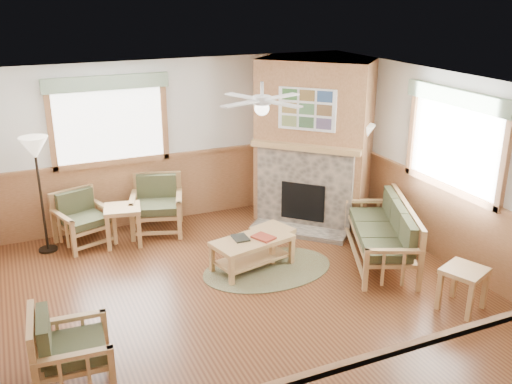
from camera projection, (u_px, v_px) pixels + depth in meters
name	position (u px, v px, depth m)	size (l,w,h in m)	color
floor	(250.00, 297.00, 7.35)	(6.00, 6.00, 0.01)	#5C3119
ceiling	(249.00, 87.00, 6.43)	(6.00, 6.00, 0.01)	white
wall_back	(178.00, 141.00, 9.47)	(6.00, 0.02, 2.70)	white
wall_front	(406.00, 326.00, 4.31)	(6.00, 0.02, 2.70)	white
wall_right	(444.00, 169.00, 8.04)	(0.02, 6.00, 2.70)	white
wainscot	(250.00, 258.00, 7.16)	(6.00, 6.00, 1.10)	#98653E
fireplace	(314.00, 142.00, 9.44)	(2.20, 2.20, 2.70)	#98653E
window_back	(105.00, 74.00, 8.61)	(1.90, 0.16, 1.50)	white
window_right	(463.00, 87.00, 7.45)	(0.16, 1.90, 1.50)	white
ceiling_fan	(262.00, 85.00, 6.82)	(1.24, 1.24, 0.36)	white
sofa	(380.00, 233.00, 8.20)	(0.77, 1.88, 0.86)	tan
armchair_back_left	(83.00, 219.00, 8.74)	(0.73, 0.73, 0.82)	tan
armchair_back_right	(157.00, 205.00, 9.19)	(0.80, 0.80, 0.89)	tan
armchair_left	(72.00, 349.00, 5.61)	(0.74, 0.74, 0.83)	tan
coffee_table	(252.00, 253.00, 8.04)	(1.12, 0.56, 0.45)	tan
end_table_chairs	(124.00, 225.00, 8.78)	(0.54, 0.52, 0.61)	tan
end_table_sofa	(462.00, 289.00, 7.00)	(0.49, 0.47, 0.55)	tan
footstool	(272.00, 242.00, 8.42)	(0.50, 0.50, 0.43)	tan
braided_rug	(268.00, 269.00, 8.07)	(1.89, 1.89, 0.01)	brown
floor_lamp_left	(41.00, 195.00, 8.34)	(0.41, 0.41, 1.78)	black
floor_lamp_right	(360.00, 177.00, 9.23)	(0.40, 0.40, 1.74)	black
book_red	(263.00, 236.00, 7.97)	(0.22, 0.30, 0.03)	maroon
book_dark	(240.00, 237.00, 7.96)	(0.20, 0.27, 0.03)	black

